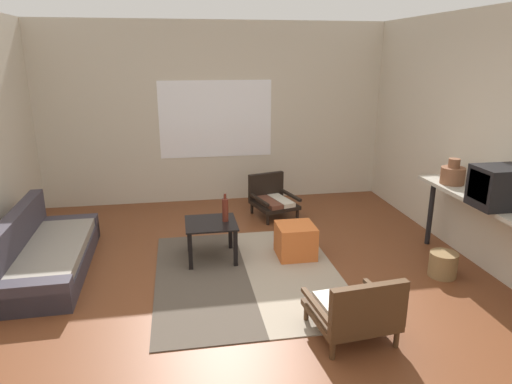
{
  "coord_description": "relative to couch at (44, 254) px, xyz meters",
  "views": [
    {
      "loc": [
        -0.57,
        -3.91,
        2.23
      ],
      "look_at": [
        0.25,
        0.86,
        0.75
      ],
      "focal_mm": 31.87,
      "sensor_mm": 36.0,
      "label": 1
    }
  ],
  "objects": [
    {
      "name": "console_shelf",
      "position": [
        4.4,
        -0.85,
        0.56
      ],
      "size": [
        0.36,
        1.81,
        0.86
      ],
      "color": "#B2AD9E",
      "rests_on": "ground"
    },
    {
      "name": "ground_plane",
      "position": [
        2.04,
        -0.8,
        -0.2
      ],
      "size": [
        7.8,
        7.8,
        0.0
      ],
      "primitive_type": "plane",
      "color": "brown"
    },
    {
      "name": "clay_vase",
      "position": [
        4.4,
        -0.34,
        0.76
      ],
      "size": [
        0.26,
        0.26,
        0.28
      ],
      "color": "brown",
      "rests_on": "console_shelf"
    },
    {
      "name": "couch",
      "position": [
        0.0,
        0.0,
        0.0
      ],
      "size": [
        0.79,
        1.88,
        0.66
      ],
      "color": "#38333D",
      "rests_on": "ground"
    },
    {
      "name": "area_rug",
      "position": [
        2.11,
        -0.46,
        -0.2
      ],
      "size": [
        1.91,
        2.3,
        0.01
      ],
      "color": "#4C4238",
      "rests_on": "ground"
    },
    {
      "name": "far_wall_with_window",
      "position": [
        2.04,
        2.26,
        1.15
      ],
      "size": [
        5.6,
        0.13,
        2.7
      ],
      "color": "beige",
      "rests_on": "ground"
    },
    {
      "name": "armchair_by_window",
      "position": [
        2.74,
        1.34,
        0.06
      ],
      "size": [
        0.68,
        0.73,
        0.57
      ],
      "color": "black",
      "rests_on": "ground"
    },
    {
      "name": "wicker_basket",
      "position": [
        4.11,
        -0.81,
        -0.07
      ],
      "size": [
        0.28,
        0.28,
        0.26
      ],
      "primitive_type": "cylinder",
      "color": "olive",
      "rests_on": "ground"
    },
    {
      "name": "ottoman_orange",
      "position": [
        2.72,
        -0.09,
        -0.01
      ],
      "size": [
        0.42,
        0.42,
        0.38
      ],
      "primitive_type": "cube",
      "rotation": [
        0.0,
        0.0,
        -0.01
      ],
      "color": "#D1662D",
      "rests_on": "ground"
    },
    {
      "name": "glass_bottle",
      "position": [
        1.94,
        0.03,
        0.37
      ],
      "size": [
        0.07,
        0.07,
        0.32
      ],
      "color": "#5B2319",
      "rests_on": "coffee_table"
    },
    {
      "name": "crt_television",
      "position": [
        4.4,
        -1.14,
        0.85
      ],
      "size": [
        0.53,
        0.36,
        0.38
      ],
      "color": "black",
      "rests_on": "console_shelf"
    },
    {
      "name": "armchair_striped_foreground",
      "position": [
        2.79,
        -1.7,
        0.06
      ],
      "size": [
        0.69,
        0.68,
        0.59
      ],
      "color": "#472D19",
      "rests_on": "ground"
    },
    {
      "name": "coffee_table",
      "position": [
        1.77,
        0.02,
        0.15
      ],
      "size": [
        0.57,
        0.56,
        0.44
      ],
      "color": "black",
      "rests_on": "ground"
    },
    {
      "name": "side_wall_right",
      "position": [
        4.7,
        -0.5,
        1.15
      ],
      "size": [
        0.12,
        6.6,
        2.7
      ],
      "primitive_type": "cube",
      "color": "beige",
      "rests_on": "ground"
    }
  ]
}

